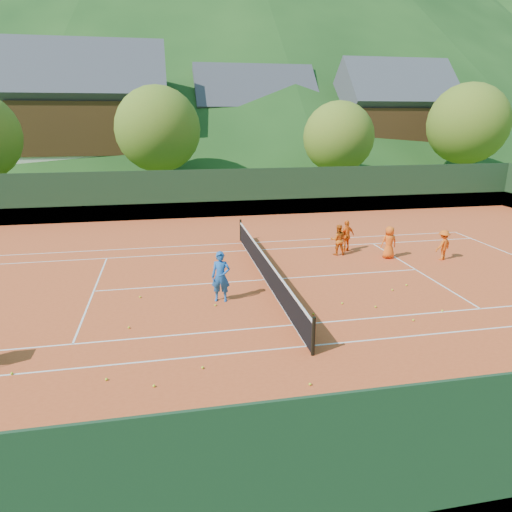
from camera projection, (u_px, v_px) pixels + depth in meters
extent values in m
plane|color=#2F4D18|center=(265.00, 280.00, 17.77)|extent=(400.00, 400.00, 0.00)
cube|color=#C64820|center=(265.00, 280.00, 17.77)|extent=(40.00, 24.00, 0.02)
imported|color=#1A58AF|center=(221.00, 277.00, 15.49)|extent=(0.73, 0.57, 1.76)
imported|color=#D15B12|center=(338.00, 240.00, 20.80)|extent=(0.75, 0.62, 1.42)
imported|color=orange|center=(347.00, 236.00, 21.37)|extent=(0.94, 0.63, 1.48)
imported|color=orange|center=(389.00, 242.00, 20.29)|extent=(0.72, 0.48, 1.46)
imported|color=orange|center=(443.00, 245.00, 20.09)|extent=(0.99, 0.80, 1.34)
sphere|color=#C2E426|center=(457.00, 386.00, 10.69)|extent=(0.07, 0.07, 0.07)
sphere|color=#C2E426|center=(12.00, 374.00, 11.21)|extent=(0.07, 0.07, 0.07)
sphere|color=#C2E426|center=(342.00, 303.00, 15.44)|extent=(0.07, 0.07, 0.07)
sphere|color=#C2E426|center=(392.00, 290.00, 16.63)|extent=(0.07, 0.07, 0.07)
sphere|color=#C2E426|center=(106.00, 379.00, 10.97)|extent=(0.07, 0.07, 0.07)
sphere|color=#C2E426|center=(140.00, 297.00, 15.98)|extent=(0.07, 0.07, 0.07)
sphere|color=#C2E426|center=(413.00, 320.00, 14.16)|extent=(0.07, 0.07, 0.07)
sphere|color=#C2E426|center=(376.00, 307.00, 15.15)|extent=(0.07, 0.07, 0.07)
sphere|color=#C2E426|center=(154.00, 386.00, 10.70)|extent=(0.07, 0.07, 0.07)
sphere|color=#C2E426|center=(418.00, 387.00, 10.66)|extent=(0.07, 0.07, 0.07)
sphere|color=#C2E426|center=(129.00, 327.00, 13.66)|extent=(0.07, 0.07, 0.07)
sphere|color=#C2E426|center=(406.00, 285.00, 17.11)|extent=(0.07, 0.07, 0.07)
sphere|color=#C2E426|center=(203.00, 368.00, 11.48)|extent=(0.07, 0.07, 0.07)
sphere|color=#C2E426|center=(215.00, 305.00, 15.28)|extent=(0.07, 0.07, 0.07)
sphere|color=#C2E426|center=(313.00, 314.00, 14.60)|extent=(0.07, 0.07, 0.07)
sphere|color=#C2E426|center=(310.00, 384.00, 10.77)|extent=(0.07, 0.07, 0.07)
sphere|color=#C2E426|center=(442.00, 311.00, 14.84)|extent=(0.07, 0.07, 0.07)
cube|color=white|center=(307.00, 346.00, 12.62)|extent=(23.77, 0.06, 0.00)
cube|color=white|center=(242.00, 243.00, 22.91)|extent=(23.77, 0.06, 0.00)
cube|color=white|center=(294.00, 325.00, 13.90)|extent=(23.77, 0.06, 0.00)
cube|color=white|center=(247.00, 251.00, 21.63)|extent=(23.77, 0.06, 0.00)
cube|color=white|center=(94.00, 291.00, 16.59)|extent=(0.06, 8.23, 0.00)
cube|color=white|center=(416.00, 270.00, 18.94)|extent=(0.06, 8.23, 0.00)
cube|color=white|center=(265.00, 280.00, 17.77)|extent=(12.80, 0.06, 0.00)
cube|color=white|center=(265.00, 280.00, 17.77)|extent=(0.06, 10.97, 0.00)
cube|color=black|center=(265.00, 269.00, 17.63)|extent=(0.03, 11.97, 0.90)
cube|color=white|center=(265.00, 257.00, 17.50)|extent=(0.05, 11.97, 0.06)
cylinder|color=black|center=(313.00, 336.00, 11.99)|extent=(0.10, 0.10, 1.10)
cylinder|color=black|center=(241.00, 230.00, 23.22)|extent=(0.10, 0.10, 1.10)
cube|color=#16311C|center=(225.00, 193.00, 28.59)|extent=(40.00, 0.05, 3.00)
cube|color=#195727|center=(225.00, 209.00, 28.88)|extent=(40.40, 0.05, 1.00)
cube|color=#15301D|center=(456.00, 476.00, 6.07)|extent=(40.00, 0.05, 3.00)
cube|color=beige|center=(98.00, 168.00, 43.67)|extent=(12.00, 9.00, 2.88)
cube|color=#37210F|center=(94.00, 128.00, 42.60)|extent=(12.24, 9.18, 4.48)
cube|color=#3F3F46|center=(90.00, 96.00, 41.77)|extent=(13.80, 9.93, 9.93)
cube|color=beige|center=(254.00, 162.00, 50.41)|extent=(11.00, 8.00, 2.52)
cube|color=#351D0E|center=(254.00, 132.00, 49.47)|extent=(11.22, 8.16, 3.92)
cube|color=#3C3C43|center=(254.00, 108.00, 48.72)|extent=(12.65, 8.82, 8.82)
cube|color=beige|center=(388.00, 163.00, 49.20)|extent=(10.00, 8.00, 2.70)
cube|color=#3B2110|center=(391.00, 130.00, 48.19)|extent=(10.20, 8.16, 4.20)
cube|color=#43434B|center=(393.00, 103.00, 47.40)|extent=(11.50, 8.82, 8.82)
cylinder|color=#412B1A|center=(161.00, 179.00, 35.39)|extent=(0.36, 0.36, 2.88)
sphere|color=#416B1C|center=(158.00, 129.00, 34.29)|extent=(6.40, 6.40, 6.40)
cylinder|color=#3F2819|center=(336.00, 179.00, 37.07)|extent=(0.36, 0.36, 2.52)
sphere|color=#476E1D|center=(338.00, 137.00, 36.11)|extent=(5.60, 5.60, 5.60)
cylinder|color=#402719|center=(462.00, 171.00, 40.13)|extent=(0.36, 0.36, 3.06)
sphere|color=#436A1C|center=(468.00, 124.00, 38.96)|extent=(6.80, 6.80, 6.80)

